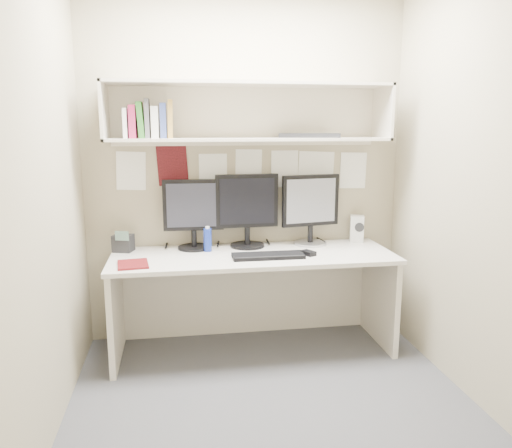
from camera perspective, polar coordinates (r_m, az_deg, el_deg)
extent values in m
cube|color=#424247|center=(3.24, 1.52, -18.90)|extent=(2.40, 2.00, 0.01)
cube|color=gray|center=(3.81, -1.16, 6.27)|extent=(2.40, 0.02, 2.60)
cube|color=gray|center=(1.86, 7.38, 1.06)|extent=(2.40, 0.02, 2.60)
cube|color=gray|center=(2.86, -22.77, 3.78)|extent=(0.02, 2.00, 2.60)
cube|color=gray|center=(3.27, 22.88, 4.59)|extent=(0.02, 2.00, 2.60)
cube|color=beige|center=(3.56, -0.32, -3.66)|extent=(2.00, 0.70, 0.03)
cube|color=beige|center=(3.97, -1.05, -7.55)|extent=(1.96, 0.02, 0.70)
cube|color=beige|center=(3.60, -0.74, 9.66)|extent=(2.00, 0.38, 0.02)
cube|color=beige|center=(3.61, -0.76, 15.69)|extent=(2.00, 0.38, 0.02)
cube|color=beige|center=(3.78, -1.15, 12.61)|extent=(2.00, 0.02, 0.40)
cube|color=beige|center=(3.59, -16.94, 12.22)|extent=(0.02, 0.38, 0.40)
cube|color=beige|center=(3.87, 14.25, 12.24)|extent=(0.02, 0.38, 0.40)
cylinder|color=black|center=(3.73, -7.06, -2.68)|extent=(0.24, 0.24, 0.02)
cylinder|color=black|center=(3.71, -7.09, -1.64)|extent=(0.04, 0.04, 0.12)
cube|color=black|center=(3.68, -7.19, 2.17)|extent=(0.44, 0.04, 0.37)
cube|color=black|center=(3.66, -7.17, 2.12)|extent=(0.39, 0.01, 0.32)
cylinder|color=black|center=(3.76, -1.00, -2.46)|extent=(0.26, 0.26, 0.02)
cylinder|color=black|center=(3.74, -1.00, -1.36)|extent=(0.04, 0.04, 0.13)
cube|color=black|center=(3.71, -1.04, 2.65)|extent=(0.47, 0.05, 0.40)
cube|color=black|center=(3.69, -1.00, 2.61)|extent=(0.41, 0.02, 0.34)
cylinder|color=#A5A5AA|center=(3.86, 6.20, -2.18)|extent=(0.25, 0.25, 0.02)
cylinder|color=black|center=(3.84, 6.22, -1.13)|extent=(0.04, 0.04, 0.13)
cube|color=black|center=(3.81, 6.26, 2.69)|extent=(0.46, 0.12, 0.39)
cube|color=#A4A4A9|center=(3.79, 6.34, 2.65)|extent=(0.39, 0.08, 0.33)
cube|color=black|center=(3.45, 1.39, -3.65)|extent=(0.50, 0.18, 0.02)
cube|color=black|center=(3.53, 6.00, -3.32)|extent=(0.10, 0.12, 0.03)
cube|color=#BBBCB7|center=(3.99, 11.45, -0.51)|extent=(0.13, 0.13, 0.21)
cylinder|color=black|center=(3.94, 11.74, -0.37)|extent=(0.07, 0.03, 0.07)
cylinder|color=navy|center=(3.62, -5.55, -1.82)|extent=(0.06, 0.06, 0.17)
cylinder|color=white|center=(3.60, -5.58, -0.44)|extent=(0.03, 0.03, 0.02)
cube|color=#570F11|center=(3.36, -13.89, -4.49)|extent=(0.22, 0.26, 0.01)
cube|color=black|center=(3.73, -14.93, -2.12)|extent=(0.16, 0.15, 0.12)
cube|color=#4C6659|center=(3.66, -15.08, -1.32)|extent=(0.10, 0.04, 0.07)
cube|color=silver|center=(3.56, -14.67, 11.06)|extent=(0.03, 0.16, 0.20)
cube|color=#981C44|center=(3.56, -13.90, 11.27)|extent=(0.05, 0.16, 0.22)
cube|color=#276321|center=(3.56, -13.04, 11.48)|extent=(0.04, 0.16, 0.24)
cube|color=#4A494E|center=(3.55, -12.31, 11.69)|extent=(0.03, 0.16, 0.27)
cube|color=silver|center=(3.55, -11.46, 11.31)|extent=(0.05, 0.16, 0.21)
cube|color=navy|center=(3.55, -10.55, 11.52)|extent=(0.04, 0.16, 0.24)
cube|color=olive|center=(3.55, -9.77, 11.72)|extent=(0.03, 0.16, 0.26)
cube|color=black|center=(3.71, 6.12, 10.04)|extent=(0.47, 0.28, 0.03)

